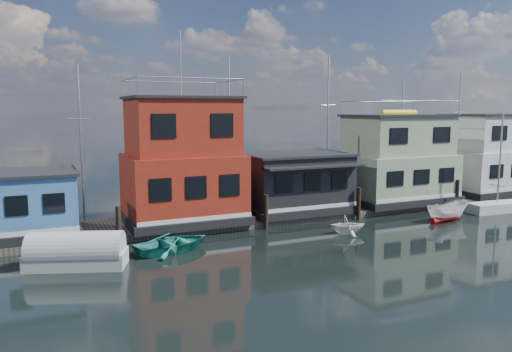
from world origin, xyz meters
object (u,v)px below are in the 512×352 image
houseboat_blue (18,205)px  dinghy_white (347,224)px  tarp_runabout (76,253)px  houseboat_green (397,160)px  dinghy_teal (173,243)px  houseboat_white (490,156)px  day_sailer (497,206)px  houseboat_red (183,163)px  red_kayak (445,218)px  motorboat (448,211)px  houseboat_dark (294,182)px

houseboat_blue → dinghy_white: size_ratio=2.89×
houseboat_blue → tarp_runabout: (2.54, -5.86, -1.51)m
houseboat_green → dinghy_teal: houseboat_green is taller
dinghy_white → tarp_runabout: bearing=106.6°
houseboat_white → day_sailer: (-4.82, -4.99, -3.11)m
houseboat_red → tarp_runabout: houseboat_red is taller
day_sailer → red_kayak: bearing=-167.2°
dinghy_white → tarp_runabout: 15.42m
red_kayak → motorboat: motorboat is taller
houseboat_red → red_kayak: houseboat_red is taller
houseboat_white → motorboat: size_ratio=2.42×
houseboat_red → dinghy_white: houseboat_red is taller
houseboat_green → red_kayak: size_ratio=2.94×
red_kayak → motorboat: (0.16, -0.01, 0.46)m
dinghy_white → motorboat: 8.13m
tarp_runabout → dinghy_white: bearing=20.1°
houseboat_dark → tarp_runabout: (-14.96, -5.84, -1.72)m
houseboat_green → red_kayak: bearing=-95.6°
dinghy_teal → houseboat_white: bearing=-93.8°
houseboat_dark → red_kayak: 10.44m
dinghy_white → tarp_runabout: tarp_runabout is taller
motorboat → red_kayak: bearing=86.4°
dinghy_white → tarp_runabout: (-15.42, -0.02, 0.11)m
houseboat_white → day_sailer: 7.61m
houseboat_red → red_kayak: size_ratio=4.15×
houseboat_white → motorboat: 12.25m
houseboat_green → houseboat_white: (10.00, -0.00, -0.01)m
houseboat_red → day_sailer: bearing=-12.7°
dinghy_teal → day_sailer: 24.23m
motorboat → day_sailer: (5.59, 0.78, -0.25)m
houseboat_dark → day_sailer: 15.16m
houseboat_green → dinghy_teal: (-19.05, -5.06, -3.12)m
houseboat_dark → houseboat_white: bearing=0.1°
motorboat → day_sailer: day_sailer is taller
houseboat_green → houseboat_dark: bearing=-179.9°
houseboat_green → day_sailer: bearing=-44.0°
houseboat_blue → houseboat_red: (9.50, 0.00, 1.90)m
houseboat_dark → dinghy_teal: size_ratio=1.77×
dinghy_teal → dinghy_white: 10.53m
houseboat_dark → motorboat: houseboat_dark is taller
houseboat_white → houseboat_green: bearing=180.0°
dinghy_teal → motorboat: bearing=-105.9°
dinghy_teal → red_kayak: 18.49m
houseboat_red → houseboat_dark: (8.00, -0.02, -1.69)m
houseboat_red → dinghy_white: bearing=-34.6°
houseboat_blue → houseboat_green: (26.50, 0.00, 1.34)m
houseboat_dark → tarp_runabout: size_ratio=1.51×
dinghy_teal → tarp_runabout: bearing=85.5°
houseboat_red → houseboat_white: 27.01m
red_kayak → houseboat_white: bearing=18.6°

